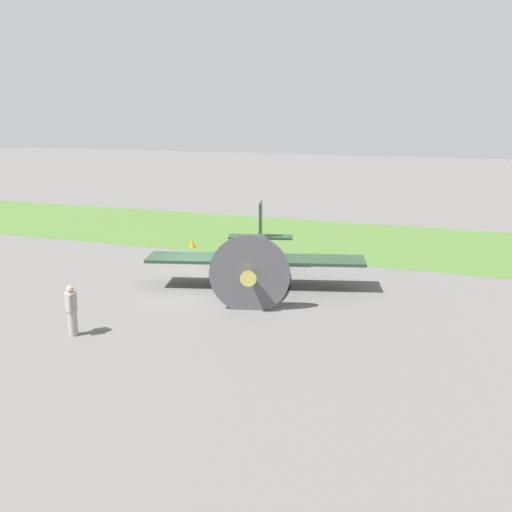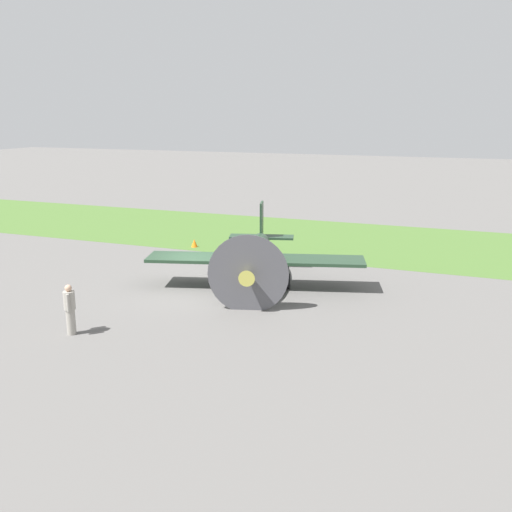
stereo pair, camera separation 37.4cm
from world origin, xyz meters
The scene contains 5 objects.
ground_plane centered at (0.00, 0.00, 0.00)m, with size 160.00×160.00×0.00m, color #605E5B.
grass_verge centered at (0.00, -11.29, 0.00)m, with size 120.00×11.00×0.01m, color #476B2D.
airplane_lead centered at (-2.39, -1.05, 1.37)m, with size 9.23×7.41×3.28m.
ground_crew_chief centered at (1.41, 6.32, 0.91)m, with size 0.38×0.56×1.73m.
runway_marker_cone centered at (3.36, -6.62, 0.22)m, with size 0.36×0.36×0.44m, color orange.
Camera 1 is at (-10.35, 20.93, 7.20)m, focal length 39.86 mm.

